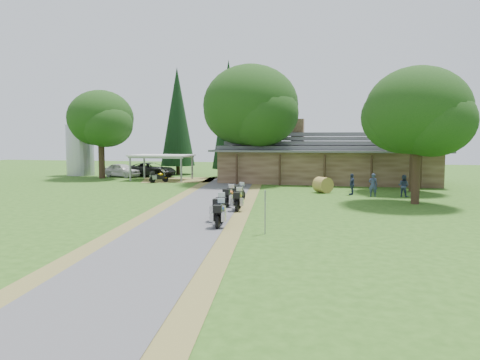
% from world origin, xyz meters
% --- Properties ---
extents(ground, '(120.00, 120.00, 0.00)m').
position_xyz_m(ground, '(0.00, 0.00, 0.00)').
color(ground, '#2B5217').
rests_on(ground, ground).
extents(driveway, '(51.95, 51.95, 0.00)m').
position_xyz_m(driveway, '(-0.50, 4.00, 0.00)').
color(driveway, '#48484B').
rests_on(driveway, ground).
extents(lodge, '(21.40, 9.40, 4.90)m').
position_xyz_m(lodge, '(6.00, 24.00, 2.45)').
color(lodge, brown).
rests_on(lodge, ground).
extents(silo, '(3.22, 3.22, 6.29)m').
position_xyz_m(silo, '(-22.21, 26.18, 3.14)').
color(silo, gray).
rests_on(silo, ground).
extents(carport, '(6.02, 4.04, 2.59)m').
position_xyz_m(carport, '(-10.57, 22.36, 1.30)').
color(carport, silver).
rests_on(carport, ground).
extents(car_white_sedan, '(4.19, 6.27, 1.93)m').
position_xyz_m(car_white_sedan, '(-16.30, 24.80, 0.97)').
color(car_white_sedan, silver).
rests_on(car_white_sedan, ground).
extents(car_dark_suv, '(3.72, 6.59, 2.38)m').
position_xyz_m(car_dark_suv, '(-13.23, 25.82, 1.19)').
color(car_dark_suv, black).
rests_on(car_dark_suv, ground).
extents(motorcycle_row_a, '(0.84, 1.92, 1.27)m').
position_xyz_m(motorcycle_row_a, '(2.03, -0.94, 0.64)').
color(motorcycle_row_a, navy).
rests_on(motorcycle_row_a, ground).
extents(motorcycle_row_b, '(0.85, 2.03, 1.35)m').
position_xyz_m(motorcycle_row_b, '(1.55, 0.82, 0.67)').
color(motorcycle_row_b, '#A9ACB0').
rests_on(motorcycle_row_b, ground).
extents(motorcycle_row_c, '(0.82, 1.93, 1.28)m').
position_xyz_m(motorcycle_row_c, '(1.72, 4.29, 0.64)').
color(motorcycle_row_c, '#C9BB01').
rests_on(motorcycle_row_c, ground).
extents(motorcycle_row_d, '(0.64, 1.91, 1.30)m').
position_xyz_m(motorcycle_row_d, '(0.82, 5.68, 0.65)').
color(motorcycle_row_d, orange).
rests_on(motorcycle_row_d, ground).
extents(motorcycle_row_e, '(0.82, 1.84, 1.22)m').
position_xyz_m(motorcycle_row_e, '(0.87, 8.22, 0.61)').
color(motorcycle_row_e, black).
rests_on(motorcycle_row_e, ground).
extents(motorcycle_carport_a, '(1.57, 1.71, 1.20)m').
position_xyz_m(motorcycle_carport_a, '(-9.80, 19.75, 0.60)').
color(motorcycle_carport_a, '#C69D00').
rests_on(motorcycle_carport_a, ground).
extents(person_a, '(0.58, 0.43, 1.99)m').
position_xyz_m(person_a, '(9.80, 12.85, 1.00)').
color(person_a, navy).
rests_on(person_a, ground).
extents(person_b, '(0.65, 0.59, 1.88)m').
position_xyz_m(person_b, '(11.95, 13.17, 0.94)').
color(person_b, navy).
rests_on(person_b, ground).
extents(person_c, '(0.49, 0.61, 1.88)m').
position_xyz_m(person_c, '(8.31, 13.58, 0.94)').
color(person_c, navy).
rests_on(person_c, ground).
extents(hay_bale, '(1.67, 1.65, 1.23)m').
position_xyz_m(hay_bale, '(6.12, 14.49, 0.61)').
color(hay_bale, olive).
rests_on(hay_bale, ground).
extents(sign_post, '(0.35, 0.06, 1.95)m').
position_xyz_m(sign_post, '(4.48, -2.30, 0.97)').
color(sign_post, gray).
rests_on(sign_post, ground).
extents(oak_lodge_left, '(8.94, 8.94, 11.87)m').
position_xyz_m(oak_lodge_left, '(-1.03, 21.10, 5.94)').
color(oak_lodge_left, black).
rests_on(oak_lodge_left, ground).
extents(oak_lodge_right, '(6.33, 6.33, 10.57)m').
position_xyz_m(oak_lodge_right, '(13.06, 17.06, 5.29)').
color(oak_lodge_right, black).
rests_on(oak_lodge_right, ground).
extents(oak_driveway, '(6.62, 6.62, 9.67)m').
position_xyz_m(oak_driveway, '(12.26, 9.46, 4.84)').
color(oak_driveway, black).
rests_on(oak_driveway, ground).
extents(oak_silo, '(6.93, 6.93, 10.35)m').
position_xyz_m(oak_silo, '(-17.70, 22.99, 5.17)').
color(oak_silo, black).
rests_on(oak_silo, ground).
extents(cedar_near, '(3.63, 3.63, 12.75)m').
position_xyz_m(cedar_near, '(-4.81, 27.46, 6.38)').
color(cedar_near, black).
rests_on(cedar_near, ground).
extents(cedar_far, '(4.01, 4.01, 12.59)m').
position_xyz_m(cedar_far, '(-11.70, 30.05, 6.29)').
color(cedar_far, black).
rests_on(cedar_far, ground).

